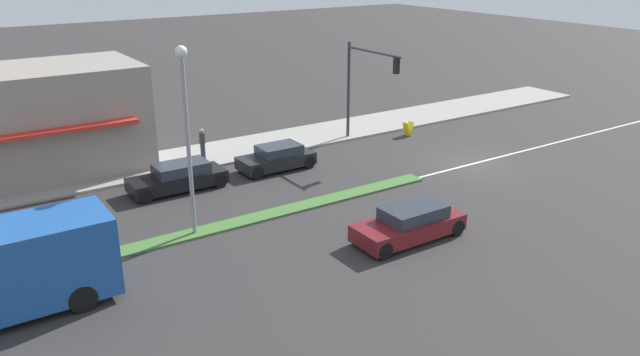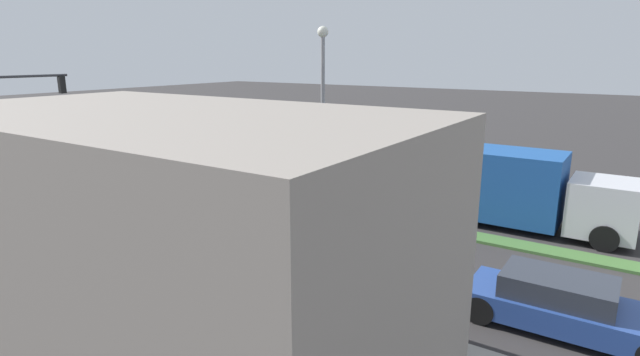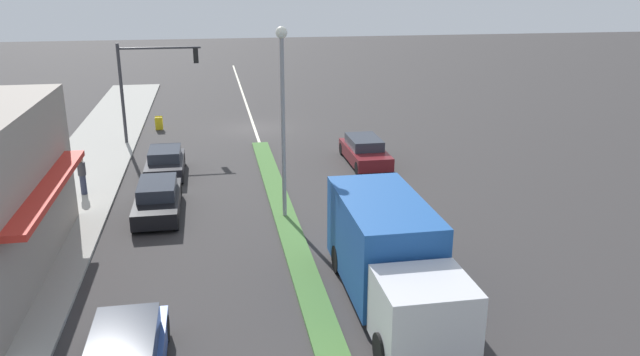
{
  "view_description": "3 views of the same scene",
  "coord_description": "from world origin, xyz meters",
  "views": [
    {
      "loc": [
        -21.52,
        24.0,
        10.74
      ],
      "look_at": [
        -1.47,
        10.71,
        1.84
      ],
      "focal_mm": 35.0,
      "sensor_mm": 36.0,
      "label": 1
    },
    {
      "loc": [
        17.07,
        26.76,
        6.34
      ],
      "look_at": [
        0.67,
        16.01,
        1.52
      ],
      "focal_mm": 28.0,
      "sensor_mm": 36.0,
      "label": 2
    },
    {
      "loc": [
        2.71,
        38.87,
        9.18
      ],
      "look_at": [
        -1.41,
        15.84,
        1.62
      ],
      "focal_mm": 35.0,
      "sensor_mm": 36.0,
      "label": 3
    }
  ],
  "objects": [
    {
      "name": "ground_plane",
      "position": [
        0.0,
        18.0,
        0.0
      ],
      "size": [
        160.0,
        160.0,
        0.0
      ],
      "primitive_type": "plane",
      "color": "#333030"
    },
    {
      "name": "sidewalk_right",
      "position": [
        9.0,
        18.5,
        0.06
      ],
      "size": [
        4.0,
        73.0,
        0.12
      ],
      "primitive_type": "cube",
      "color": "#9E9B93",
      "rests_on": "ground"
    },
    {
      "name": "lane_marking_center",
      "position": [
        0.0,
        0.0,
        0.0
      ],
      "size": [
        0.16,
        60.0,
        0.01
      ],
      "primitive_type": "cube",
      "color": "beige",
      "rests_on": "ground"
    },
    {
      "name": "traffic_signal_main",
      "position": [
        6.12,
        2.72,
        3.9
      ],
      "size": [
        4.59,
        0.34,
        5.6
      ],
      "color": "#333338",
      "rests_on": "sidewalk_right"
    },
    {
      "name": "street_lamp",
      "position": [
        0.0,
        15.71,
        4.78
      ],
      "size": [
        0.44,
        0.44,
        7.37
      ],
      "color": "gray",
      "rests_on": "median_strip"
    },
    {
      "name": "pedestrian",
      "position": [
        8.34,
        11.7,
        1.0
      ],
      "size": [
        0.34,
        0.34,
        1.67
      ],
      "color": "#282D42",
      "rests_on": "sidewalk_right"
    },
    {
      "name": "warning_aframe_sign",
      "position": [
        5.93,
        -0.62,
        0.43
      ],
      "size": [
        0.45,
        0.53,
        0.84
      ],
      "color": "yellow",
      "rests_on": "ground"
    },
    {
      "name": "delivery_truck",
      "position": [
        -2.2,
        22.97,
        1.47
      ],
      "size": [
        2.44,
        7.5,
        2.87
      ],
      "color": "silver",
      "rests_on": "ground"
    },
    {
      "name": "suv_black",
      "position": [
        5.0,
        14.39,
        0.63
      ],
      "size": [
        1.74,
        4.5,
        1.3
      ],
      "color": "black",
      "rests_on": "ground"
    },
    {
      "name": "sedan_maroon",
      "position": [
        -5.0,
        8.85,
        0.64
      ],
      "size": [
        1.81,
        4.54,
        1.34
      ],
      "color": "maroon",
      "rests_on": "ground"
    },
    {
      "name": "sedan_dark",
      "position": [
        5.0,
        9.08,
        0.62
      ],
      "size": [
        1.76,
        3.89,
        1.27
      ],
      "color": "black",
      "rests_on": "ground"
    }
  ]
}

